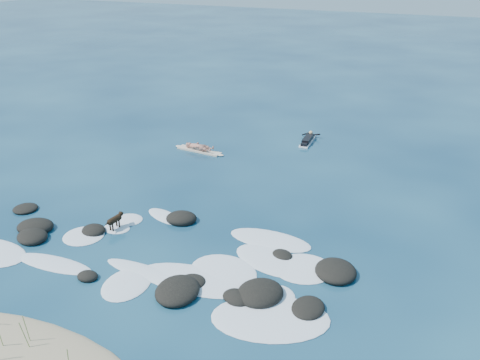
% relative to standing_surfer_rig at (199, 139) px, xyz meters
% --- Properties ---
extents(ground, '(160.00, 160.00, 0.00)m').
position_rel_standing_surfer_rig_xyz_m(ground, '(2.84, -8.58, -0.70)').
color(ground, '#0A2642').
rests_on(ground, ground).
extents(dune_grass, '(3.75, 1.96, 1.17)m').
position_rel_standing_surfer_rig_xyz_m(dune_grass, '(3.12, -16.59, -0.12)').
color(dune_grass, '#829849').
rests_on(dune_grass, ground).
extents(reef_rocks, '(14.70, 6.04, 0.57)m').
position_rel_standing_surfer_rig_xyz_m(reef_rocks, '(4.59, -10.26, -0.58)').
color(reef_rocks, black).
rests_on(reef_rocks, ground).
extents(breaking_foam, '(14.73, 6.84, 0.12)m').
position_rel_standing_surfer_rig_xyz_m(breaking_foam, '(4.99, -10.54, -0.69)').
color(breaking_foam, white).
rests_on(breaking_foam, ground).
extents(standing_surfer_rig, '(3.11, 0.83, 1.77)m').
position_rel_standing_surfer_rig_xyz_m(standing_surfer_rig, '(0.00, 0.00, 0.00)').
color(standing_surfer_rig, beige).
rests_on(standing_surfer_rig, ground).
extents(paddling_surfer_rig, '(1.10, 2.46, 0.43)m').
position_rel_standing_surfer_rig_xyz_m(paddling_surfer_rig, '(4.95, 3.80, -0.55)').
color(paddling_surfer_rig, white).
rests_on(paddling_surfer_rig, ground).
extents(dog, '(0.34, 1.03, 0.66)m').
position_rel_standing_surfer_rig_xyz_m(dog, '(1.05, -9.05, -0.26)').
color(dog, black).
rests_on(dog, ground).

